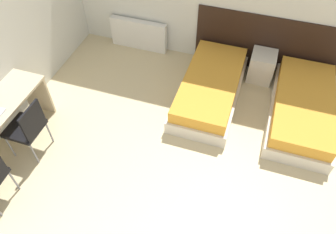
% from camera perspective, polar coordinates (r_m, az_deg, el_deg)
% --- Properties ---
extents(headboard_panel, '(2.38, 0.03, 1.01)m').
position_cam_1_polar(headboard_panel, '(5.72, 16.87, 11.96)').
color(headboard_panel, black).
rests_on(headboard_panel, ground_plane).
extents(bed_near_window, '(0.89, 1.87, 0.41)m').
position_cam_1_polar(bed_near_window, '(5.18, 7.36, 5.03)').
color(bed_near_window, beige).
rests_on(bed_near_window, ground_plane).
extents(bed_near_door, '(0.89, 1.87, 0.41)m').
position_cam_1_polar(bed_near_door, '(5.23, 22.29, 1.42)').
color(bed_near_door, beige).
rests_on(bed_near_door, ground_plane).
extents(nightstand, '(0.40, 0.42, 0.49)m').
position_cam_1_polar(nightstand, '(5.68, 16.00, 8.49)').
color(nightstand, beige).
rests_on(nightstand, ground_plane).
extents(radiator, '(1.04, 0.12, 0.56)m').
position_cam_1_polar(radiator, '(6.15, -5.12, 14.13)').
color(radiator, silver).
rests_on(radiator, ground_plane).
extents(chair_near_laptop, '(0.43, 0.43, 0.87)m').
position_cam_1_polar(chair_near_laptop, '(4.58, -23.31, -1.54)').
color(chair_near_laptop, black).
rests_on(chair_near_laptop, ground_plane).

